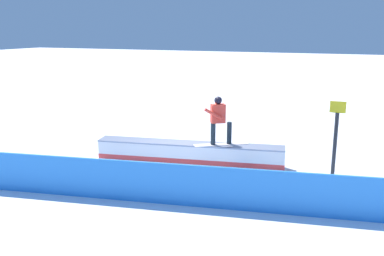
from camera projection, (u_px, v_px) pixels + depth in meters
name	position (u px, v px, depth m)	size (l,w,h in m)	color
ground_plane	(189.00, 164.00, 12.51)	(120.00, 120.00, 0.00)	white
grind_box	(189.00, 154.00, 12.44)	(5.58, 1.63, 0.65)	white
snowboarder	(219.00, 119.00, 11.98)	(1.49, 1.11, 1.42)	silver
safety_fence	(138.00, 182.00, 9.67)	(12.24, 0.06, 0.98)	#2C83EA
trail_marker	(335.00, 138.00, 10.99)	(0.40, 0.10, 2.12)	#262628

